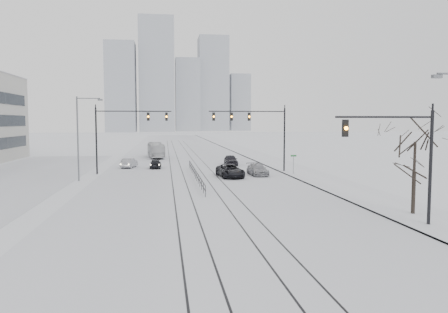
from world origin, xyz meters
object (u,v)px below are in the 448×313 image
sedan_nb_front (230,171)px  sedan_sb_outer (129,163)px  sedan_sb_inner (156,164)px  box_truck (156,150)px  sedan_nb_far (231,160)px  sedan_nb_right (258,170)px  bare_tree (415,149)px  traffic_mast_near (406,152)px

sedan_nb_front → sedan_sb_outer: bearing=130.2°
sedan_sb_inner → box_truck: 17.59m
sedan_nb_front → sedan_nb_far: 14.17m
box_truck → sedan_nb_right: bearing=108.6°
bare_tree → sedan_nb_front: size_ratio=1.14×
sedan_sb_inner → sedan_nb_front: 13.87m
sedan_sb_outer → box_truck: box_truck is taller
traffic_mast_near → sedan_nb_front: size_ratio=1.31×
traffic_mast_near → sedan_sb_inner: bearing=113.4°
sedan_nb_far → sedan_sb_outer: bearing=-171.2°
sedan_sb_inner → box_truck: (-0.30, 17.58, 0.71)m
sedan_sb_outer → sedan_sb_inner: bearing=173.2°
box_truck → traffic_mast_near: bearing=100.3°
sedan_nb_right → bare_tree: bearing=-79.5°
sedan_nb_right → traffic_mast_near: bearing=-86.2°
box_truck → sedan_nb_front: bearing=101.3°
sedan_nb_far → bare_tree: bearing=-77.7°
traffic_mast_near → sedan_sb_outer: size_ratio=1.75×
traffic_mast_near → bare_tree: traffic_mast_near is taller
sedan_nb_far → sedan_sb_inner: bearing=-162.6°
sedan_sb_inner → sedan_nb_far: bearing=-162.6°
sedan_sb_outer → sedan_nb_front: 17.21m
traffic_mast_near → box_truck: (-15.70, 53.23, -3.23)m
traffic_mast_near → sedan_sb_outer: (-19.02, 36.88, -3.90)m
bare_tree → sedan_sb_outer: (-21.43, 33.88, -3.83)m
bare_tree → sedan_nb_far: size_ratio=1.41×
bare_tree → sedan_nb_far: (-6.99, 35.79, -3.75)m
sedan_sb_outer → sedan_nb_right: size_ratio=0.87×
sedan_nb_front → box_truck: size_ratio=0.56×
traffic_mast_near → box_truck: size_ratio=0.73×
sedan_sb_inner → sedan_sb_outer: size_ratio=0.92×
bare_tree → sedan_sb_outer: bare_tree is taller
sedan_nb_far → box_truck: (-11.12, 14.44, 0.60)m
sedan_nb_front → sedan_nb_right: size_ratio=1.17×
sedan_nb_front → box_truck: (-8.93, 28.43, 0.59)m
sedan_sb_outer → sedan_nb_far: size_ratio=0.92×
bare_tree → sedan_sb_inner: bare_tree is taller
sedan_sb_inner → sedan_nb_right: (12.12, -9.40, 0.04)m
sedan_nb_front → sedan_nb_right: sedan_nb_front is taller
sedan_sb_inner → traffic_mast_near: bearing=114.6°
sedan_nb_front → sedan_nb_right: 3.78m
sedan_nb_front → sedan_nb_right: (3.49, 1.46, -0.08)m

